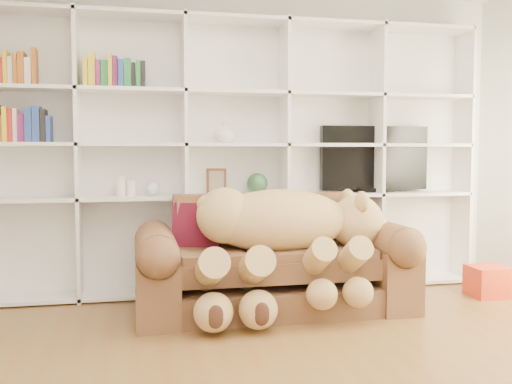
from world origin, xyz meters
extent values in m
cube|color=silver|center=(0.00, 2.50, 1.35)|extent=(5.00, 0.02, 2.70)
cube|color=white|center=(0.00, 2.46, 1.20)|extent=(4.40, 0.03, 2.40)
cube|color=white|center=(-1.32, 2.30, 1.20)|extent=(0.03, 0.35, 2.40)
cube|color=white|center=(-0.44, 2.30, 1.20)|extent=(0.03, 0.35, 2.40)
cube|color=white|center=(0.44, 2.30, 1.20)|extent=(0.03, 0.35, 2.40)
cube|color=white|center=(1.32, 2.30, 1.20)|extent=(0.03, 0.35, 2.40)
cube|color=white|center=(2.20, 2.30, 1.20)|extent=(0.03, 0.35, 2.40)
cube|color=white|center=(0.00, 2.30, 0.03)|extent=(4.40, 0.35, 0.03)
cube|color=white|center=(0.00, 2.30, 0.85)|extent=(4.40, 0.35, 0.03)
cube|color=white|center=(0.00, 2.30, 1.30)|extent=(4.40, 0.35, 0.03)
cube|color=white|center=(0.00, 2.30, 1.75)|extent=(4.40, 0.35, 0.03)
cube|color=white|center=(0.00, 2.30, 2.37)|extent=(4.40, 0.35, 0.03)
cube|color=brown|center=(0.19, 1.65, 0.11)|extent=(2.02, 0.82, 0.21)
cube|color=brown|center=(0.19, 1.63, 0.42)|extent=(1.50, 0.67, 0.29)
cube|color=brown|center=(0.19, 2.01, 0.63)|extent=(1.50, 0.19, 0.53)
cube|color=brown|center=(-0.72, 1.65, 0.26)|extent=(0.31, 0.91, 0.53)
cube|color=brown|center=(1.09, 1.65, 0.26)|extent=(0.31, 0.91, 0.53)
cylinder|color=brown|center=(-0.72, 1.65, 0.53)|extent=(0.31, 0.87, 0.31)
cylinder|color=brown|center=(1.09, 1.65, 0.53)|extent=(0.31, 0.87, 0.31)
ellipsoid|color=tan|center=(0.21, 1.60, 0.71)|extent=(1.12, 0.54, 0.48)
sphere|color=tan|center=(-0.21, 1.60, 0.76)|extent=(0.42, 0.42, 0.42)
sphere|color=tan|center=(0.85, 1.60, 0.68)|extent=(0.42, 0.42, 0.42)
sphere|color=beige|center=(1.01, 1.60, 0.63)|extent=(0.21, 0.21, 0.21)
sphere|color=#3F2216|center=(1.09, 1.60, 0.62)|extent=(0.07, 0.07, 0.07)
ellipsoid|color=tan|center=(0.83, 1.46, 0.86)|extent=(0.10, 0.17, 0.17)
ellipsoid|color=tan|center=(0.83, 1.75, 0.86)|extent=(0.10, 0.17, 0.17)
sphere|color=tan|center=(-0.34, 1.60, 0.85)|extent=(0.14, 0.14, 0.14)
cylinder|color=tan|center=(0.41, 1.29, 0.45)|extent=(0.18, 0.51, 0.37)
cylinder|color=tan|center=(0.67, 1.29, 0.45)|extent=(0.18, 0.51, 0.37)
cylinder|color=tan|center=(-0.36, 1.29, 0.41)|extent=(0.21, 0.59, 0.43)
cylinder|color=tan|center=(-0.06, 1.29, 0.41)|extent=(0.21, 0.59, 0.43)
sphere|color=tan|center=(0.41, 1.13, 0.24)|extent=(0.22, 0.22, 0.22)
sphere|color=tan|center=(0.67, 1.13, 0.24)|extent=(0.22, 0.22, 0.22)
sphere|color=tan|center=(-0.36, 1.13, 0.16)|extent=(0.27, 0.27, 0.27)
sphere|color=tan|center=(-0.06, 1.13, 0.16)|extent=(0.27, 0.27, 0.27)
cube|color=#5B0F21|center=(-0.39, 1.84, 0.64)|extent=(0.42, 0.31, 0.40)
cube|color=red|center=(2.10, 1.69, 0.13)|extent=(0.33, 0.31, 0.26)
cube|color=black|center=(1.32, 2.35, 1.18)|extent=(1.04, 0.08, 0.59)
cube|color=black|center=(1.32, 2.35, 0.89)|extent=(0.35, 0.18, 0.04)
cube|color=#552E1D|center=(-0.17, 2.30, 0.99)|extent=(0.17, 0.09, 0.22)
sphere|color=#2D5835|center=(0.19, 2.30, 0.96)|extent=(0.19, 0.19, 0.19)
cylinder|color=white|center=(-0.98, 2.30, 0.95)|extent=(0.11, 0.11, 0.17)
cylinder|color=white|center=(-0.90, 2.30, 0.93)|extent=(0.10, 0.10, 0.13)
sphere|color=silver|center=(-0.71, 2.30, 0.93)|extent=(0.12, 0.12, 0.12)
imported|color=silver|center=(-0.09, 2.30, 1.41)|extent=(0.20, 0.20, 0.18)
camera|label=1|loc=(-0.87, -2.61, 1.23)|focal=40.00mm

